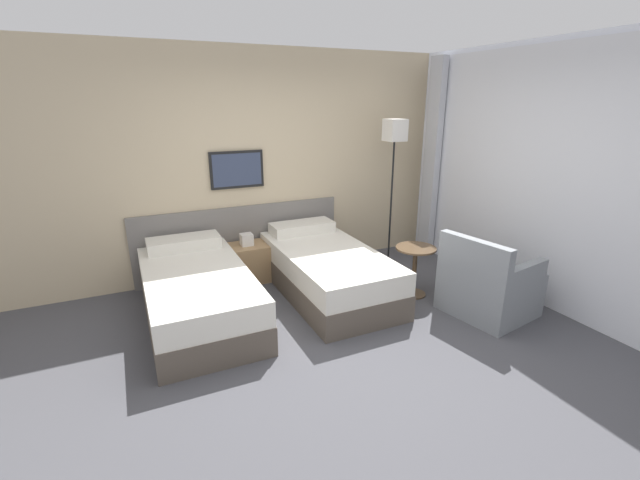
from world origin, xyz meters
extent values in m
plane|color=#47474C|center=(0.00, 0.00, 0.00)|extent=(16.00, 16.00, 0.00)
cube|color=#C6B28E|center=(0.00, 2.13, 1.35)|extent=(10.00, 0.06, 2.70)
cube|color=slate|center=(-0.36, 2.08, 0.43)|extent=(2.57, 0.04, 0.87)
cube|color=black|center=(-0.36, 2.08, 1.32)|extent=(0.64, 0.03, 0.44)
cube|color=#333D56|center=(-0.36, 2.07, 1.32)|extent=(0.58, 0.01, 0.38)
cube|color=white|center=(2.39, -0.20, 1.35)|extent=(0.06, 4.60, 2.70)
cube|color=silver|center=(2.34, -0.20, 1.32)|extent=(0.03, 4.23, 2.64)
cube|color=#B7BAC1|center=(2.26, 1.75, 1.32)|extent=(0.10, 0.24, 2.64)
cube|color=brown|center=(-1.08, 1.08, 0.14)|extent=(0.98, 1.94, 0.28)
cube|color=silver|center=(-1.08, 1.08, 0.40)|extent=(0.97, 1.92, 0.24)
cube|color=silver|center=(-1.08, 1.82, 0.58)|extent=(0.78, 0.34, 0.13)
cube|color=brown|center=(0.36, 1.08, 0.14)|extent=(0.98, 1.94, 0.28)
cube|color=silver|center=(0.36, 1.08, 0.40)|extent=(0.97, 1.92, 0.24)
cube|color=silver|center=(0.36, 1.82, 0.58)|extent=(0.78, 0.34, 0.13)
cube|color=#9E7A51|center=(-0.36, 1.82, 0.23)|extent=(0.48, 0.40, 0.45)
cube|color=silver|center=(-0.36, 1.82, 0.52)|extent=(0.14, 0.14, 0.14)
cylinder|color=black|center=(1.51, 1.58, 0.01)|extent=(0.24, 0.24, 0.02)
cylinder|color=black|center=(1.51, 1.58, 0.82)|extent=(0.02, 0.02, 1.60)
cube|color=silver|center=(1.51, 1.58, 1.75)|extent=(0.23, 0.23, 0.26)
cylinder|color=brown|center=(1.22, 0.64, 0.01)|extent=(0.29, 0.29, 0.01)
cylinder|color=brown|center=(1.22, 0.64, 0.28)|extent=(0.05, 0.05, 0.53)
cylinder|color=brown|center=(1.22, 0.64, 0.56)|extent=(0.44, 0.44, 0.02)
cube|color=gray|center=(1.66, -0.03, 0.23)|extent=(0.87, 0.89, 0.45)
cube|color=gray|center=(1.34, -0.09, 0.65)|extent=(0.23, 0.78, 0.40)
cube|color=gray|center=(1.72, -0.37, 0.54)|extent=(0.65, 0.20, 0.18)
cube|color=gray|center=(1.60, 0.31, 0.54)|extent=(0.65, 0.20, 0.18)
camera|label=1|loc=(-1.61, -2.93, 2.12)|focal=24.00mm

